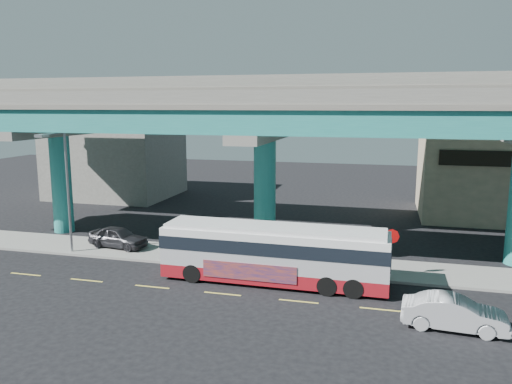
% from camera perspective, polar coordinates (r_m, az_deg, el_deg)
% --- Properties ---
extents(ground, '(120.00, 120.00, 0.00)m').
position_cam_1_polar(ground, '(26.76, -3.64, -11.32)').
color(ground, black).
rests_on(ground, ground).
extents(sidewalk, '(70.00, 4.00, 0.15)m').
position_cam_1_polar(sidewalk, '(31.70, -0.51, -7.72)').
color(sidewalk, gray).
rests_on(sidewalk, ground).
extents(lane_markings, '(58.00, 0.12, 0.01)m').
position_cam_1_polar(lane_markings, '(26.49, -3.85, -11.53)').
color(lane_markings, '#D8C64C').
rests_on(lane_markings, ground).
extents(viaduct, '(52.00, 12.40, 11.70)m').
position_cam_1_polar(viaduct, '(33.71, 1.08, 9.00)').
color(viaduct, '#1F7774').
rests_on(viaduct, ground).
extents(building_beige, '(14.00, 10.23, 7.00)m').
position_cam_1_polar(building_beige, '(48.13, 26.61, 1.51)').
color(building_beige, tan).
rests_on(building_beige, ground).
extents(building_concrete, '(12.00, 10.00, 9.00)m').
position_cam_1_polar(building_concrete, '(55.46, -15.70, 4.21)').
color(building_concrete, gray).
rests_on(building_concrete, ground).
extents(transit_bus, '(12.50, 2.82, 3.20)m').
position_cam_1_polar(transit_bus, '(27.51, 2.06, -6.84)').
color(transit_bus, maroon).
rests_on(transit_bus, ground).
extents(sedan, '(2.23, 4.68, 1.46)m').
position_cam_1_polar(sedan, '(23.98, 21.71, -12.75)').
color(sedan, '#BCBDC2').
rests_on(sedan, ground).
extents(parked_car, '(2.81, 4.59, 1.40)m').
position_cam_1_polar(parked_car, '(35.18, -15.49, -4.98)').
color(parked_car, '#2A2A2E').
rests_on(parked_car, sidewalk).
extents(street_lamp, '(0.50, 2.59, 8.00)m').
position_cam_1_polar(street_lamp, '(33.82, -21.35, 1.85)').
color(street_lamp, gray).
rests_on(street_lamp, sidewalk).
extents(stop_sign, '(0.83, 0.12, 2.76)m').
position_cam_1_polar(stop_sign, '(28.85, 15.23, -5.55)').
color(stop_sign, gray).
rests_on(stop_sign, sidewalk).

